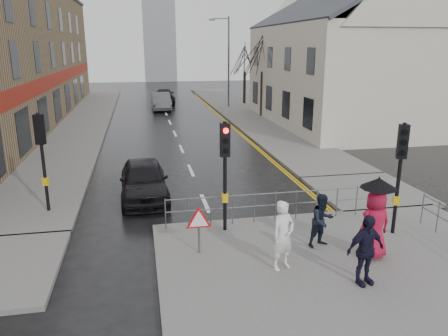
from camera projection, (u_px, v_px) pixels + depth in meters
name	position (u px, v px, depth m)	size (l,w,h in m)	color
ground	(220.00, 237.00, 13.39)	(120.00, 120.00, 0.00)	black
near_pavement	(367.00, 284.00, 10.61)	(10.00, 9.00, 0.14)	#605E5B
left_pavement	(84.00, 120.00, 33.91)	(4.00, 44.00, 0.14)	#605E5B
right_pavement	(241.00, 111.00, 38.18)	(4.00, 40.00, 0.14)	#605E5B
pavement_bridge_right	(366.00, 191.00, 17.40)	(4.00, 4.20, 0.14)	#605E5B
building_right_cream	(338.00, 58.00, 31.30)	(9.00, 16.40, 10.10)	beige
church_tower	(159.00, 23.00, 69.79)	(5.00, 5.00, 18.00)	gray
traffic_signal_near_left	(225.00, 157.00, 12.94)	(0.28, 0.27, 3.40)	black
traffic_signal_near_right	(401.00, 159.00, 12.73)	(0.34, 0.33, 3.40)	black
traffic_signal_far_left	(41.00, 145.00, 14.55)	(0.34, 0.33, 3.40)	black
guard_railing_front	(276.00, 200.00, 14.08)	(7.14, 0.04, 1.00)	#595B5E
warning_sign	(199.00, 222.00, 11.82)	(0.80, 0.07, 1.35)	#595B5E
street_lamp	(227.00, 56.00, 39.63)	(1.83, 0.25, 8.00)	#595B5E
tree_near	(263.00, 52.00, 34.15)	(2.40, 2.40, 6.58)	#2D2119
tree_far	(245.00, 59.00, 42.00)	(2.40, 2.40, 5.64)	#2D2119
pedestrian_a	(283.00, 235.00, 11.00)	(0.66, 0.43, 1.81)	white
pedestrian_b	(322.00, 220.00, 12.29)	(0.75, 0.59, 1.54)	black
pedestrian_with_umbrella	(376.00, 217.00, 11.51)	(1.00, 0.96, 2.24)	#A81332
pedestrian_d	(365.00, 250.00, 10.29)	(1.03, 0.43, 1.75)	black
car_parked	(144.00, 180.00, 16.56)	(1.74, 4.34, 1.48)	black
car_mid	(161.00, 101.00, 39.45)	(1.63, 4.66, 1.54)	#4B4D50
car_far	(164.00, 96.00, 43.49)	(2.11, 5.18, 1.50)	black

